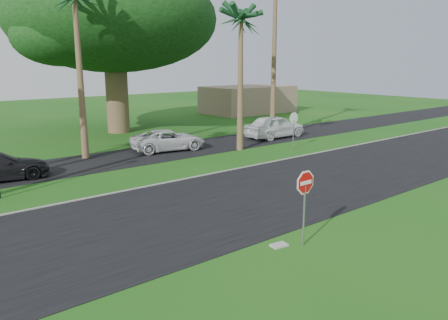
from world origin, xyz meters
name	(u,v)px	position (x,y,z in m)	size (l,w,h in m)	color
ground	(231,222)	(0.00, 0.00, 0.00)	(120.00, 120.00, 0.00)	#154E13
road	(200,208)	(0.00, 2.00, 0.01)	(120.00, 8.00, 0.02)	black
parking_strip	(96,162)	(0.00, 12.50, 0.01)	(120.00, 5.00, 0.02)	black
curb	(150,186)	(0.00, 6.05, 0.03)	(120.00, 0.12, 0.06)	gray
stop_sign_near	(305,192)	(0.50, -3.00, 1.77)	(1.05, 0.07, 2.62)	gray
stop_sign_far	(294,123)	(12.00, 8.00, 1.77)	(1.05, 0.07, 2.62)	gray
palm_center	(75,0)	(0.00, 14.00, 9.16)	(5.00, 5.00, 10.50)	brown
palm_right_near	(241,22)	(9.00, 10.00, 8.19)	(5.00, 5.00, 9.50)	brown
canopy_tree	(113,20)	(6.00, 22.00, 8.95)	(16.50, 16.50, 13.12)	brown
building_far	(248,99)	(24.00, 26.00, 1.50)	(10.00, 6.00, 3.00)	gray
car_minivan	(168,140)	(5.21, 12.84, 0.68)	(2.27, 4.92, 1.37)	silver
car_pickup	(275,127)	(14.19, 11.91, 0.87)	(2.06, 5.12, 1.75)	white
utility_slab	(279,245)	(-0.14, -2.57, 0.03)	(0.55, 0.35, 0.06)	#9A9A92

